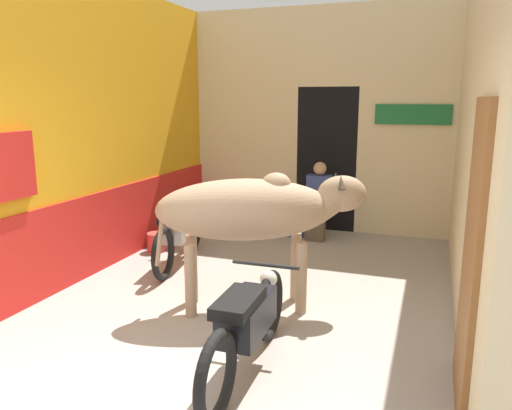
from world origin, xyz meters
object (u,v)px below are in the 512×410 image
cow (255,211)px  plastic_stool (296,223)px  shopkeeper_seated (319,199)px  bucket (157,242)px  motorcycle_far (179,233)px  motorcycle_near (247,323)px

cow → plastic_stool: (-0.30, 2.70, -0.80)m
shopkeeper_seated → bucket: (-1.98, -1.38, -0.48)m
shopkeeper_seated → plastic_stool: (-0.34, -0.02, -0.39)m
motorcycle_far → plastic_stool: bearing=58.6°
motorcycle_far → bucket: motorcycle_far is taller
cow → motorcycle_far: cow is taller
motorcycle_near → bucket: size_ratio=7.05×
bucket → motorcycle_far: bearing=-34.0°
cow → motorcycle_near: 1.39m
cow → motorcycle_far: 1.77m
cow → shopkeeper_seated: size_ratio=1.79×
plastic_stool → cow: bearing=-83.7°
shopkeeper_seated → motorcycle_near: bearing=-85.1°
motorcycle_near → motorcycle_far: bearing=128.9°
motorcycle_far → motorcycle_near: bearing=-51.1°
shopkeeper_seated → plastic_stool: shopkeeper_seated is taller
shopkeeper_seated → bucket: shopkeeper_seated is taller
motorcycle_near → motorcycle_far: motorcycle_far is taller
motorcycle_far → shopkeeper_seated: (1.41, 1.77, 0.19)m
cow → bucket: bearing=145.4°
cow → plastic_stool: size_ratio=5.20×
motorcycle_near → cow: bearing=107.2°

